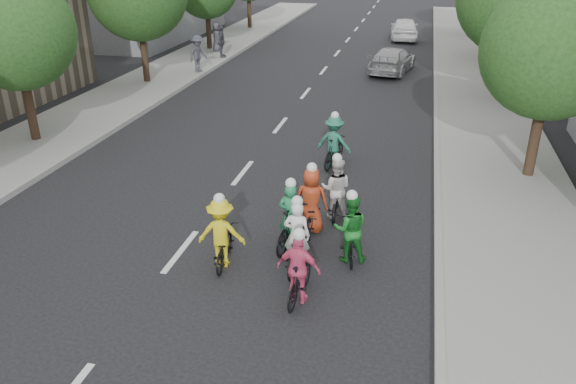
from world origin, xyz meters
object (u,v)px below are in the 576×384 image
(cyclist_1, at_px, (350,233))
(cyclist_6, at_px, (336,194))
(spectator_0, at_px, (198,54))
(spectator_1, at_px, (222,42))
(cyclist_0, at_px, (298,243))
(spectator_2, at_px, (217,37))
(cyclist_4, at_px, (312,207))
(follow_car_lead, at_px, (392,60))
(cyclist_2, at_px, (222,238))
(cyclist_5, at_px, (291,223))
(cyclist_7, at_px, (334,145))
(cyclist_3, at_px, (299,274))
(follow_car_trail, at_px, (404,29))

(cyclist_1, xyz_separation_m, cyclist_6, (-0.65, 2.08, -0.02))
(spectator_0, height_order, spectator_1, spectator_0)
(cyclist_0, height_order, spectator_2, spectator_2)
(cyclist_4, xyz_separation_m, follow_car_lead, (0.86, 18.56, 0.01))
(cyclist_2, relative_size, cyclist_5, 0.97)
(cyclist_6, relative_size, spectator_0, 0.95)
(cyclist_5, xyz_separation_m, cyclist_7, (0.19, 5.36, 0.08))
(cyclist_3, bearing_deg, cyclist_7, -80.90)
(cyclist_7, relative_size, follow_car_trail, 0.41)
(follow_car_trail, relative_size, spectator_0, 2.36)
(cyclist_0, height_order, cyclist_3, cyclist_0)
(cyclist_2, xyz_separation_m, spectator_2, (-8.54, 23.38, 0.36))
(spectator_0, bearing_deg, cyclist_5, -131.83)
(cyclist_4, relative_size, spectator_0, 0.98)
(cyclist_7, relative_size, spectator_2, 1.07)
(cyclist_0, height_order, follow_car_lead, cyclist_0)
(cyclist_0, distance_m, cyclist_4, 1.78)
(cyclist_7, distance_m, spectator_1, 17.82)
(cyclist_7, height_order, follow_car_trail, cyclist_7)
(cyclist_2, distance_m, spectator_0, 19.29)
(cyclist_3, xyz_separation_m, spectator_0, (-9.56, 18.72, 0.48))
(cyclist_6, distance_m, spectator_2, 23.04)
(cyclist_5, height_order, follow_car_lead, cyclist_5)
(cyclist_4, distance_m, spectator_1, 21.74)
(cyclist_0, distance_m, cyclist_6, 2.70)
(cyclist_3, relative_size, spectator_0, 0.89)
(cyclist_7, xyz_separation_m, spectator_0, (-9.11, 11.27, 0.38))
(spectator_1, bearing_deg, cyclist_6, -164.33)
(cyclist_4, height_order, follow_car_lead, cyclist_4)
(cyclist_3, relative_size, follow_car_trail, 0.38)
(follow_car_trail, xyz_separation_m, spectator_0, (-10.23, -13.52, 0.34))
(cyclist_2, relative_size, cyclist_4, 0.97)
(cyclist_2, height_order, cyclist_4, cyclist_4)
(cyclist_2, distance_m, follow_car_lead, 20.81)
(follow_car_lead, bearing_deg, cyclist_2, 92.89)
(cyclist_1, distance_m, cyclist_5, 1.47)
(cyclist_0, distance_m, follow_car_lead, 20.36)
(cyclist_0, distance_m, spectator_0, 19.74)
(cyclist_2, bearing_deg, cyclist_5, -148.36)
(cyclist_0, height_order, cyclist_1, cyclist_0)
(cyclist_0, distance_m, cyclist_1, 1.27)
(cyclist_5, bearing_deg, cyclist_1, -179.20)
(spectator_1, bearing_deg, spectator_2, 16.91)
(cyclist_4, distance_m, cyclist_7, 4.39)
(cyclist_0, bearing_deg, cyclist_6, -99.46)
(spectator_1, bearing_deg, spectator_0, 169.28)
(spectator_0, height_order, spectator_2, spectator_0)
(cyclist_6, relative_size, follow_car_lead, 0.40)
(cyclist_2, bearing_deg, follow_car_trail, -102.71)
(cyclist_2, height_order, follow_car_lead, cyclist_2)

